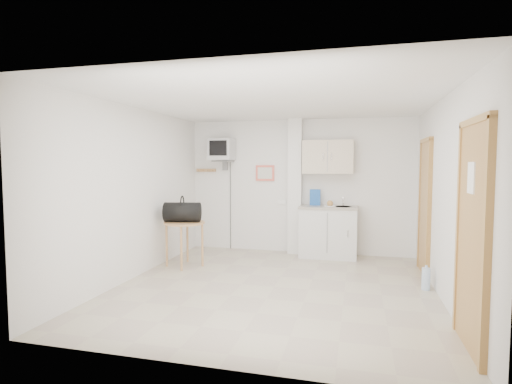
% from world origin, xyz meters
% --- Properties ---
extents(ground, '(4.50, 4.50, 0.00)m').
position_xyz_m(ground, '(0.00, 0.00, 0.00)').
color(ground, '#B5A990').
rests_on(ground, ground).
extents(room_envelope, '(4.24, 4.54, 2.55)m').
position_xyz_m(room_envelope, '(0.24, 0.09, 1.54)').
color(room_envelope, white).
rests_on(room_envelope, ground).
extents(kitchenette, '(1.03, 0.58, 2.10)m').
position_xyz_m(kitchenette, '(0.57, 2.00, 0.80)').
color(kitchenette, silver).
rests_on(kitchenette, ground).
extents(crt_television, '(0.44, 0.45, 2.15)m').
position_xyz_m(crt_television, '(-1.45, 2.02, 1.94)').
color(crt_television, slate).
rests_on(crt_television, ground).
extents(round_table, '(0.66, 0.66, 0.73)m').
position_xyz_m(round_table, '(-1.65, 0.72, 0.64)').
color(round_table, '#B4834C').
rests_on(round_table, ground).
extents(duffel_bag, '(0.63, 0.43, 0.43)m').
position_xyz_m(duffel_bag, '(-1.68, 0.72, 0.89)').
color(duffel_bag, black).
rests_on(duffel_bag, round_table).
extents(water_bottle, '(0.11, 0.11, 0.33)m').
position_xyz_m(water_bottle, '(1.98, 0.37, 0.15)').
color(water_bottle, '#AFC8E5').
rests_on(water_bottle, ground).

